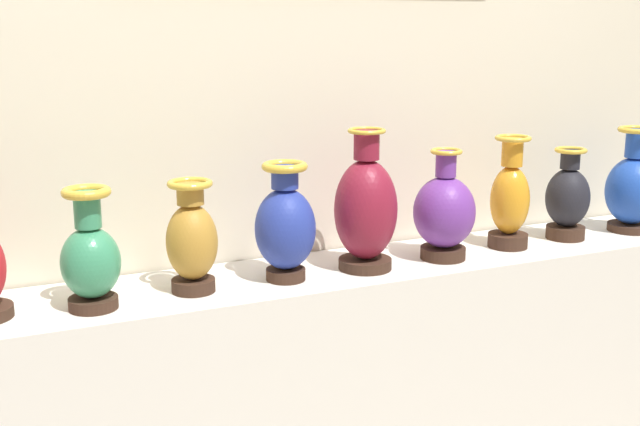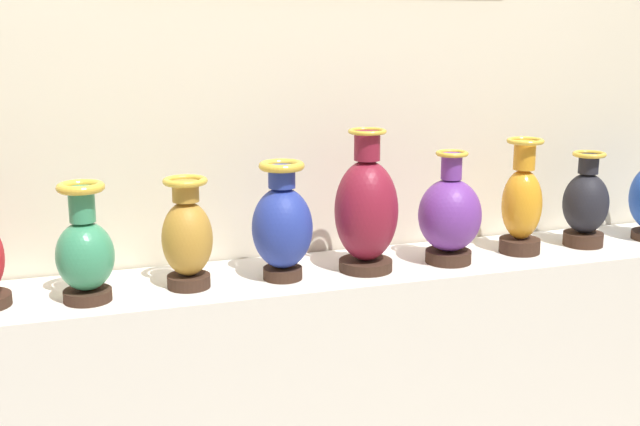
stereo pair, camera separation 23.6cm
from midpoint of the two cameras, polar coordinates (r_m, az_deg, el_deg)
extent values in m
cube|color=silver|center=(2.58, 2.70, -13.92)|extent=(2.74, 0.38, 0.93)
cube|color=beige|center=(2.54, 0.87, 9.15)|extent=(5.12, 0.10, 2.92)
cylinder|color=#382319|center=(2.20, -12.87, -5.62)|extent=(0.12, 0.12, 0.03)
ellipsoid|color=#388C60|center=(2.17, -13.01, -2.96)|extent=(0.15, 0.15, 0.18)
cylinder|color=#388C60|center=(2.13, -13.20, 0.54)|extent=(0.07, 0.07, 0.09)
torus|color=gold|center=(2.12, -13.26, 1.72)|extent=(0.12, 0.12, 0.02)
cylinder|color=#382319|center=(2.26, -6.14, -4.76)|extent=(0.12, 0.12, 0.03)
ellipsoid|color=#B27F2D|center=(2.23, -6.22, -1.82)|extent=(0.14, 0.14, 0.21)
cylinder|color=#B27F2D|center=(2.20, -6.30, 1.48)|extent=(0.07, 0.07, 0.06)
torus|color=gold|center=(2.19, -6.32, 2.19)|extent=(0.12, 0.12, 0.02)
cylinder|color=#382319|center=(2.32, 0.31, -4.22)|extent=(0.11, 0.11, 0.03)
ellipsoid|color=#263899|center=(2.29, 0.32, -1.08)|extent=(0.17, 0.17, 0.23)
cylinder|color=#263899|center=(2.26, 0.32, 2.50)|extent=(0.08, 0.08, 0.06)
torus|color=gold|center=(2.25, 0.32, 3.27)|extent=(0.13, 0.13, 0.02)
cylinder|color=#382319|center=(2.42, 5.99, -3.64)|extent=(0.16, 0.16, 0.03)
ellipsoid|color=maroon|center=(2.37, 6.08, 0.13)|extent=(0.18, 0.18, 0.29)
cylinder|color=maroon|center=(2.34, 6.19, 4.63)|extent=(0.07, 0.07, 0.08)
torus|color=gold|center=(2.33, 6.22, 5.63)|extent=(0.11, 0.11, 0.01)
cylinder|color=#382319|center=(2.53, 11.55, -3.00)|extent=(0.14, 0.14, 0.04)
ellipsoid|color=#6B3393|center=(2.50, 11.68, -0.18)|extent=(0.19, 0.19, 0.22)
cylinder|color=#6B3393|center=(2.47, 11.84, 3.16)|extent=(0.06, 0.06, 0.08)
torus|color=gold|center=(2.46, 11.88, 4.04)|extent=(0.10, 0.10, 0.01)
cylinder|color=#382319|center=(2.69, 16.14, -2.21)|extent=(0.13, 0.13, 0.04)
ellipsoid|color=orange|center=(2.66, 16.32, 0.55)|extent=(0.13, 0.13, 0.22)
cylinder|color=orange|center=(2.63, 16.54, 3.84)|extent=(0.07, 0.07, 0.09)
torus|color=gold|center=(2.62, 16.60, 4.79)|extent=(0.11, 0.11, 0.01)
cylinder|color=#382319|center=(2.84, 20.08, -1.73)|extent=(0.13, 0.13, 0.04)
ellipsoid|color=black|center=(2.81, 20.27, 0.61)|extent=(0.15, 0.15, 0.19)
cylinder|color=black|center=(2.79, 20.48, 3.19)|extent=(0.06, 0.06, 0.06)
torus|color=gold|center=(2.78, 20.53, 3.81)|extent=(0.11, 0.11, 0.01)
camera|label=1|loc=(0.12, -87.14, 0.66)|focal=46.14mm
camera|label=2|loc=(0.12, 92.86, -0.66)|focal=46.14mm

